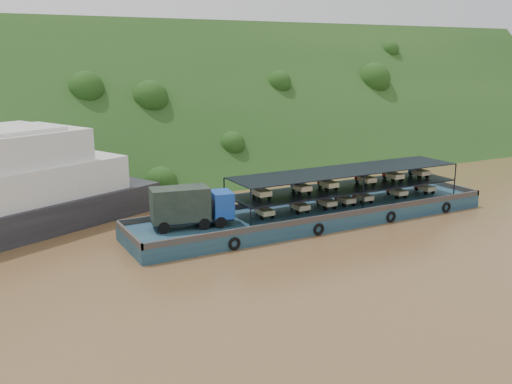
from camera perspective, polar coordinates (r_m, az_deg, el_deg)
name	(u,v)px	position (r m, az deg, el deg)	size (l,w,h in m)	color
ground	(293,232)	(49.60, 3.69, -4.05)	(160.00, 160.00, 0.00)	brown
hillside	(157,164)	(81.45, -9.88, 2.75)	(140.00, 28.00, 28.00)	#173613
cargo_barge	(306,211)	(52.04, 5.03, -1.92)	(35.00, 7.18, 4.59)	#152F4A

